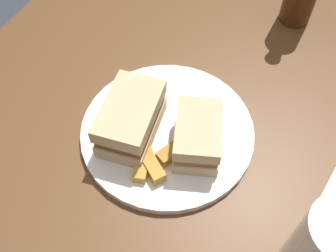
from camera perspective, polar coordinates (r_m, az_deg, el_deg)
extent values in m
cube|color=brown|center=(0.99, 0.07, -13.46)|extent=(1.18, 0.82, 0.75)
cylinder|color=white|center=(0.65, -0.10, -0.80)|extent=(0.28, 0.28, 0.01)
cube|color=#CCB284|center=(0.64, -5.10, -0.12)|extent=(0.13, 0.10, 0.03)
cube|color=brown|center=(0.62, -5.24, 0.98)|extent=(0.13, 0.09, 0.02)
cube|color=#CCB284|center=(0.60, -5.40, 2.15)|extent=(0.13, 0.10, 0.03)
cube|color=#CCB284|center=(0.62, 3.93, -2.54)|extent=(0.12, 0.10, 0.02)
cube|color=#8C5B3D|center=(0.60, 4.03, -1.62)|extent=(0.11, 0.09, 0.01)
cube|color=#CCB284|center=(0.59, 4.14, -0.65)|extent=(0.12, 0.10, 0.02)
cube|color=#B77F33|center=(0.62, 0.70, -3.54)|extent=(0.06, 0.04, 0.02)
cube|color=#AD702D|center=(0.62, -5.52, -3.04)|extent=(0.05, 0.05, 0.02)
cube|color=#B77F33|center=(0.61, -2.75, -4.23)|extent=(0.05, 0.05, 0.01)
cube|color=#B77F33|center=(0.63, -5.57, -2.56)|extent=(0.04, 0.06, 0.02)
cube|color=gold|center=(0.60, -3.76, -5.95)|extent=(0.04, 0.03, 0.02)
cube|color=gold|center=(0.60, -1.89, -6.27)|extent=(0.04, 0.04, 0.02)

